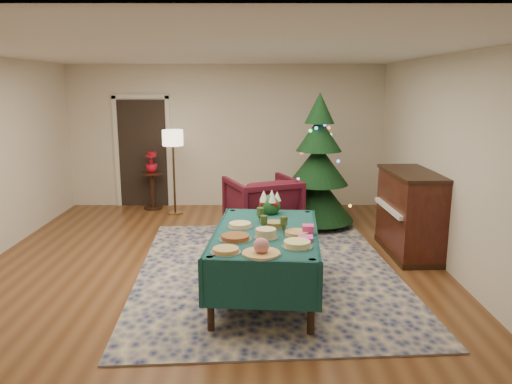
{
  "coord_description": "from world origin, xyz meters",
  "views": [
    {
      "loc": [
        0.56,
        -6.04,
        2.31
      ],
      "look_at": [
        0.57,
        0.26,
        0.96
      ],
      "focal_mm": 35.0,
      "sensor_mm": 36.0,
      "label": 1
    }
  ],
  "objects_px": {
    "side_table": "(153,191)",
    "christmas_tree": "(318,168)",
    "gift_box": "(308,230)",
    "piano": "(410,214)",
    "floor_lamp": "(173,143)",
    "potted_plant": "(151,167)",
    "buffet_table": "(266,244)",
    "armchair": "(262,203)"
  },
  "relations": [
    {
      "from": "gift_box",
      "to": "floor_lamp",
      "type": "bearing_deg",
      "value": 118.32
    },
    {
      "from": "gift_box",
      "to": "piano",
      "type": "bearing_deg",
      "value": 44.83
    },
    {
      "from": "floor_lamp",
      "to": "side_table",
      "type": "height_order",
      "value": "floor_lamp"
    },
    {
      "from": "christmas_tree",
      "to": "piano",
      "type": "xyz_separation_m",
      "value": [
        1.1,
        -1.4,
        -0.42
      ]
    },
    {
      "from": "gift_box",
      "to": "christmas_tree",
      "type": "bearing_deg",
      "value": 81.0
    },
    {
      "from": "buffet_table",
      "to": "piano",
      "type": "distance_m",
      "value": 2.48
    },
    {
      "from": "gift_box",
      "to": "side_table",
      "type": "bearing_deg",
      "value": 121.22
    },
    {
      "from": "buffet_table",
      "to": "floor_lamp",
      "type": "xyz_separation_m",
      "value": [
        -1.59,
        3.65,
        0.7
      ]
    },
    {
      "from": "potted_plant",
      "to": "piano",
      "type": "xyz_separation_m",
      "value": [
        4.09,
        -2.58,
        -0.24
      ]
    },
    {
      "from": "buffet_table",
      "to": "armchair",
      "type": "xyz_separation_m",
      "value": [
        -0.01,
        2.31,
        -0.09
      ]
    },
    {
      "from": "floor_lamp",
      "to": "armchair",
      "type": "bearing_deg",
      "value": -40.24
    },
    {
      "from": "side_table",
      "to": "christmas_tree",
      "type": "bearing_deg",
      "value": -21.52
    },
    {
      "from": "buffet_table",
      "to": "piano",
      "type": "height_order",
      "value": "piano"
    },
    {
      "from": "gift_box",
      "to": "potted_plant",
      "type": "xyz_separation_m",
      "value": [
        -2.51,
        4.14,
        0.01
      ]
    },
    {
      "from": "gift_box",
      "to": "potted_plant",
      "type": "distance_m",
      "value": 4.85
    },
    {
      "from": "floor_lamp",
      "to": "potted_plant",
      "type": "bearing_deg",
      "value": 142.04
    },
    {
      "from": "floor_lamp",
      "to": "christmas_tree",
      "type": "relative_size",
      "value": 0.7
    },
    {
      "from": "buffet_table",
      "to": "piano",
      "type": "xyz_separation_m",
      "value": [
        2.02,
        1.44,
        -0.04
      ]
    },
    {
      "from": "christmas_tree",
      "to": "potted_plant",
      "type": "bearing_deg",
      "value": 158.48
    },
    {
      "from": "gift_box",
      "to": "side_table",
      "type": "xyz_separation_m",
      "value": [
        -2.51,
        4.14,
        -0.47
      ]
    },
    {
      "from": "gift_box",
      "to": "side_table",
      "type": "height_order",
      "value": "gift_box"
    },
    {
      "from": "buffet_table",
      "to": "gift_box",
      "type": "bearing_deg",
      "value": -15.58
    },
    {
      "from": "gift_box",
      "to": "armchair",
      "type": "xyz_separation_m",
      "value": [
        -0.45,
        2.44,
        -0.29
      ]
    },
    {
      "from": "gift_box",
      "to": "armchair",
      "type": "bearing_deg",
      "value": 100.57
    },
    {
      "from": "christmas_tree",
      "to": "piano",
      "type": "height_order",
      "value": "christmas_tree"
    },
    {
      "from": "piano",
      "to": "christmas_tree",
      "type": "bearing_deg",
      "value": 128.2
    },
    {
      "from": "potted_plant",
      "to": "christmas_tree",
      "type": "xyz_separation_m",
      "value": [
        2.98,
        -1.18,
        0.18
      ]
    },
    {
      "from": "potted_plant",
      "to": "christmas_tree",
      "type": "bearing_deg",
      "value": -21.52
    },
    {
      "from": "gift_box",
      "to": "piano",
      "type": "xyz_separation_m",
      "value": [
        1.57,
        1.57,
        -0.24
      ]
    },
    {
      "from": "armchair",
      "to": "side_table",
      "type": "bearing_deg",
      "value": -61.37
    },
    {
      "from": "buffet_table",
      "to": "gift_box",
      "type": "distance_m",
      "value": 0.5
    },
    {
      "from": "floor_lamp",
      "to": "piano",
      "type": "bearing_deg",
      "value": -31.44
    },
    {
      "from": "side_table",
      "to": "floor_lamp",
      "type": "bearing_deg",
      "value": -37.96
    },
    {
      "from": "gift_box",
      "to": "potted_plant",
      "type": "relative_size",
      "value": 0.3
    },
    {
      "from": "side_table",
      "to": "potted_plant",
      "type": "distance_m",
      "value": 0.47
    },
    {
      "from": "armchair",
      "to": "christmas_tree",
      "type": "bearing_deg",
      "value": -171.67
    },
    {
      "from": "side_table",
      "to": "buffet_table",
      "type": "bearing_deg",
      "value": -62.8
    },
    {
      "from": "floor_lamp",
      "to": "potted_plant",
      "type": "relative_size",
      "value": 3.81
    },
    {
      "from": "gift_box",
      "to": "floor_lamp",
      "type": "relative_size",
      "value": 0.08
    },
    {
      "from": "potted_plant",
      "to": "christmas_tree",
      "type": "relative_size",
      "value": 0.18
    },
    {
      "from": "piano",
      "to": "floor_lamp",
      "type": "bearing_deg",
      "value": 148.56
    },
    {
      "from": "armchair",
      "to": "potted_plant",
      "type": "xyz_separation_m",
      "value": [
        -2.06,
        1.71,
        0.3
      ]
    }
  ]
}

